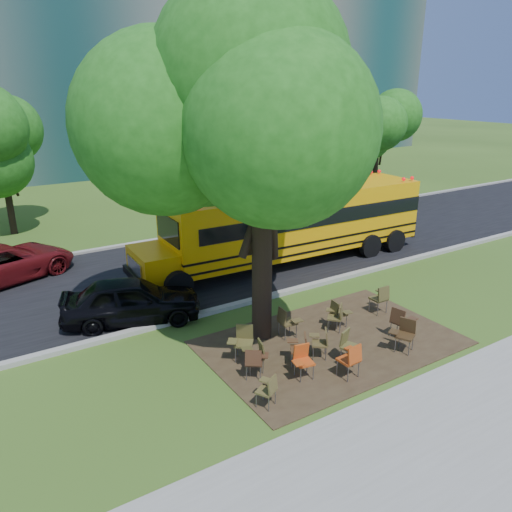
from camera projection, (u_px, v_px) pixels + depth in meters
ground at (292, 345)px, 13.95m from camera, size 160.00×160.00×0.00m
sidewalk at (440, 449)px, 9.95m from camera, size 60.00×4.00×0.04m
dirt_patch at (331, 342)px, 14.05m from camera, size 7.00×4.50×0.03m
asphalt_road at (187, 269)px, 19.54m from camera, size 80.00×8.00×0.04m
kerb_near at (238, 304)px, 16.33m from camera, size 80.00×0.25×0.14m
kerb_far at (149, 241)px, 22.80m from camera, size 80.00×0.25×0.14m
building_right at (266, 26)px, 52.27m from camera, size 30.00×16.00×25.00m
bg_tree_2 at (0, 145)px, 22.83m from camera, size 4.80×4.80×6.62m
bg_tree_3 at (262, 119)px, 27.51m from camera, size 5.60×5.60×7.84m
bg_tree_4 at (378, 127)px, 30.96m from camera, size 5.00×5.00×6.85m
main_tree at (263, 141)px, 12.59m from camera, size 7.20×7.20×9.17m
school_bus at (295, 220)px, 19.97m from camera, size 12.25×3.15×2.97m
chair_0 at (268, 388)px, 11.12m from camera, size 0.55×0.66×0.81m
chair_1 at (255, 360)px, 12.17m from camera, size 0.74×0.58×0.87m
chair_2 at (301, 346)px, 12.79m from camera, size 0.59×0.75×0.89m
chair_3 at (302, 358)px, 12.23m from camera, size 0.65×0.52×0.88m
chair_4 at (351, 357)px, 12.20m from camera, size 0.63×0.60×0.95m
chair_5 at (349, 344)px, 12.87m from camera, size 0.63×0.71×0.92m
chair_6 at (405, 332)px, 13.45m from camera, size 0.76×0.64×0.94m
chair_7 at (401, 320)px, 14.13m from camera, size 0.66×0.64×0.95m
chair_8 at (256, 353)px, 12.51m from camera, size 0.51×0.65×0.86m
chair_9 at (243, 339)px, 13.03m from camera, size 0.83×0.66×0.97m
chair_10 at (287, 320)px, 14.13m from camera, size 0.55×0.65×0.94m
chair_11 at (322, 340)px, 13.14m from camera, size 0.57×0.72×0.84m
chair_12 at (338, 311)px, 14.78m from camera, size 0.50×0.60×0.84m
chair_13 at (381, 296)px, 15.65m from camera, size 0.63×0.56×0.97m
chair_14 at (337, 315)px, 14.55m from camera, size 0.59×0.74×0.86m
black_car at (131, 300)px, 15.11m from camera, size 4.44×2.89×1.41m
bg_car_red at (5, 263)px, 18.28m from camera, size 5.45×3.90×1.38m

